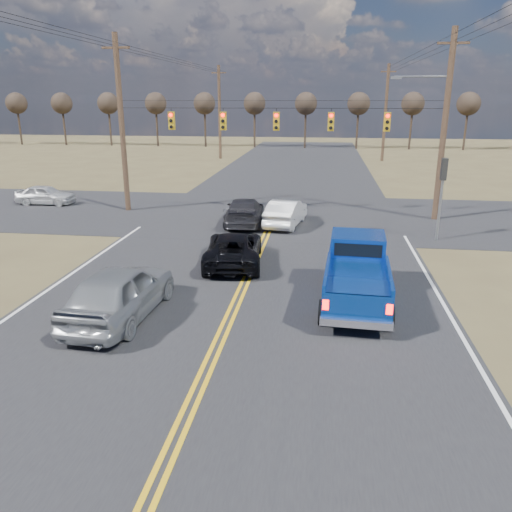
# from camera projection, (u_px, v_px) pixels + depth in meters

# --- Properties ---
(ground) EXTENTS (160.00, 160.00, 0.00)m
(ground) POSITION_uv_depth(u_px,v_px,m) (204.00, 376.00, 12.23)
(ground) COLOR brown
(ground) RESTS_ON ground
(road_main) EXTENTS (14.00, 120.00, 0.02)m
(road_main) POSITION_uv_depth(u_px,v_px,m) (257.00, 255.00, 21.68)
(road_main) COLOR #28282B
(road_main) RESTS_ON ground
(road_cross) EXTENTS (120.00, 12.00, 0.02)m
(road_cross) POSITION_uv_depth(u_px,v_px,m) (275.00, 215.00, 29.24)
(road_cross) COLOR #28282B
(road_cross) RESTS_ON ground
(signal_gantry) EXTENTS (19.60, 4.83, 10.00)m
(signal_gantry) POSITION_uv_depth(u_px,v_px,m) (285.00, 126.00, 27.45)
(signal_gantry) COLOR #473323
(signal_gantry) RESTS_ON ground
(utility_poles) EXTENTS (19.60, 58.32, 10.00)m
(utility_poles) POSITION_uv_depth(u_px,v_px,m) (275.00, 123.00, 26.72)
(utility_poles) COLOR #473323
(utility_poles) RESTS_ON ground
(treeline) EXTENTS (87.00, 117.80, 7.40)m
(treeline) POSITION_uv_depth(u_px,v_px,m) (288.00, 110.00, 36.00)
(treeline) COLOR #33261C
(treeline) RESTS_ON ground
(pickup_truck) EXTENTS (2.40, 5.53, 2.04)m
(pickup_truck) POSITION_uv_depth(u_px,v_px,m) (357.00, 274.00, 16.36)
(pickup_truck) COLOR black
(pickup_truck) RESTS_ON ground
(silver_suv) EXTENTS (2.30, 5.12, 1.71)m
(silver_suv) POSITION_uv_depth(u_px,v_px,m) (120.00, 292.00, 15.23)
(silver_suv) COLOR #93969A
(silver_suv) RESTS_ON ground
(black_suv) EXTENTS (2.69, 4.96, 1.32)m
(black_suv) POSITION_uv_depth(u_px,v_px,m) (234.00, 248.00, 20.32)
(black_suv) COLOR black
(black_suv) RESTS_ON ground
(white_car_queue) EXTENTS (2.13, 4.43, 1.40)m
(white_car_queue) POSITION_uv_depth(u_px,v_px,m) (286.00, 213.00, 26.57)
(white_car_queue) COLOR silver
(white_car_queue) RESTS_ON ground
(dgrey_car_queue) EXTENTS (2.31, 4.97, 1.40)m
(dgrey_car_queue) POSITION_uv_depth(u_px,v_px,m) (244.00, 211.00, 26.85)
(dgrey_car_queue) COLOR #2C2B30
(dgrey_car_queue) RESTS_ON ground
(cross_car_west) EXTENTS (1.54, 3.70, 1.25)m
(cross_car_west) POSITION_uv_depth(u_px,v_px,m) (45.00, 195.00, 31.89)
(cross_car_west) COLOR silver
(cross_car_west) RESTS_ON ground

